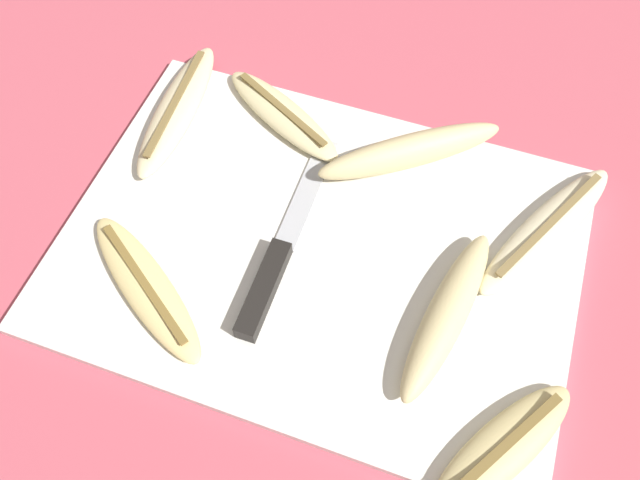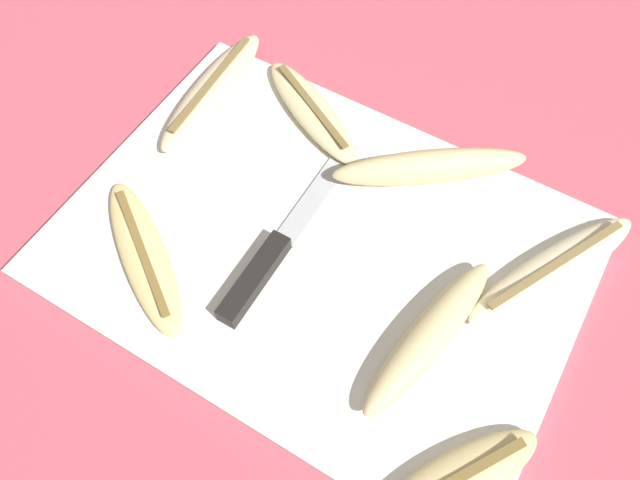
# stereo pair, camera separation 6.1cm
# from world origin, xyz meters

# --- Properties ---
(ground_plane) EXTENTS (4.00, 4.00, 0.00)m
(ground_plane) POSITION_xyz_m (0.00, 0.00, 0.00)
(ground_plane) COLOR #C65160
(cutting_board) EXTENTS (0.50, 0.36, 0.01)m
(cutting_board) POSITION_xyz_m (0.00, 0.00, 0.01)
(cutting_board) COLOR white
(cutting_board) RESTS_ON ground_plane
(knife) EXTENTS (0.02, 0.24, 0.02)m
(knife) POSITION_xyz_m (-0.03, -0.04, 0.02)
(knife) COLOR black
(knife) RESTS_ON cutting_board
(banana_mellow_near) EXTENTS (0.07, 0.19, 0.03)m
(banana_mellow_near) POSITION_xyz_m (0.13, -0.04, 0.03)
(banana_mellow_near) COLOR beige
(banana_mellow_near) RESTS_ON cutting_board
(banana_golden_short) EXTENTS (0.18, 0.14, 0.02)m
(banana_golden_short) POSITION_xyz_m (-0.14, -0.10, 0.02)
(banana_golden_short) COLOR #EDD689
(banana_golden_short) RESTS_ON cutting_board
(banana_cream_curved) EXTENTS (0.06, 0.20, 0.02)m
(banana_cream_curved) POSITION_xyz_m (-0.20, 0.11, 0.02)
(banana_cream_curved) COLOR beige
(banana_cream_curved) RESTS_ON cutting_board
(banana_bright_far) EXTENTS (0.13, 0.20, 0.02)m
(banana_bright_far) POSITION_xyz_m (0.21, 0.09, 0.02)
(banana_bright_far) COLOR beige
(banana_bright_far) RESTS_ON cutting_board
(banana_ripe_center) EXTENTS (0.18, 0.15, 0.04)m
(banana_ripe_center) POSITION_xyz_m (0.06, 0.13, 0.03)
(banana_ripe_center) COLOR beige
(banana_ripe_center) RESTS_ON cutting_board
(banana_soft_right) EXTENTS (0.17, 0.12, 0.02)m
(banana_soft_right) POSITION_xyz_m (-0.09, 0.14, 0.02)
(banana_soft_right) COLOR beige
(banana_soft_right) RESTS_ON cutting_board
(banana_spotted_left) EXTENTS (0.12, 0.16, 0.02)m
(banana_spotted_left) POSITION_xyz_m (0.21, -0.14, 0.02)
(banana_spotted_left) COLOR #DBC684
(banana_spotted_left) RESTS_ON cutting_board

